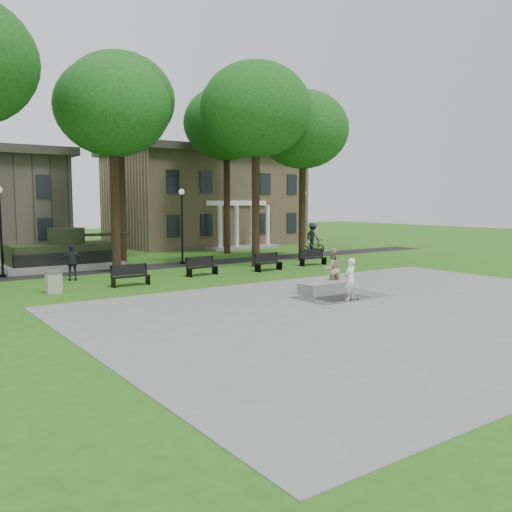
{
  "coord_description": "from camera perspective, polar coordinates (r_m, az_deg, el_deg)",
  "views": [
    {
      "loc": [
        -15.39,
        -18.19,
        3.96
      ],
      "look_at": [
        -0.79,
        2.41,
        1.4
      ],
      "focal_mm": 38.0,
      "sensor_mm": 36.0,
      "label": 1
    }
  ],
  "objects": [
    {
      "name": "lamp_mid",
      "position": [
        34.41,
        -7.8,
        3.79
      ],
      "size": [
        0.36,
        0.36,
        4.73
      ],
      "color": "black",
      "rests_on": "ground"
    },
    {
      "name": "puddle",
      "position": [
        22.55,
        9.02,
        -4.34
      ],
      "size": [
        2.2,
        1.2,
        0.0
      ],
      "primitive_type": "cube",
      "color": "black",
      "rests_on": "plaza"
    },
    {
      "name": "lamp_left",
      "position": [
        30.99,
        -25.31,
        3.08
      ],
      "size": [
        0.36,
        0.36,
        4.73
      ],
      "color": "black",
      "rests_on": "ground"
    },
    {
      "name": "lamp_right",
      "position": [
        40.02,
        5.03,
        4.1
      ],
      "size": [
        0.36,
        0.36,
        4.73
      ],
      "color": "black",
      "rests_on": "ground"
    },
    {
      "name": "building_right",
      "position": [
        50.97,
        -5.47,
        6.2
      ],
      "size": [
        17.0,
        12.0,
        8.6
      ],
      "color": "#9E8460",
      "rests_on": "ground"
    },
    {
      "name": "tank_monument",
      "position": [
        33.56,
        -19.71,
        0.14
      ],
      "size": [
        7.45,
        3.4,
        2.4
      ],
      "color": "gray",
      "rests_on": "ground"
    },
    {
      "name": "park_bench_3",
      "position": [
        33.77,
        5.95,
        -0.08
      ],
      "size": [
        1.83,
        0.64,
        1.0
      ],
      "rotation": [
        0.0,
        0.0,
        -0.06
      ],
      "color": "black",
      "rests_on": "ground"
    },
    {
      "name": "park_bench_1",
      "position": [
        29.08,
        -5.77,
        -1.03
      ],
      "size": [
        1.84,
        0.74,
        1.0
      ],
      "rotation": [
        0.0,
        0.0,
        0.12
      ],
      "color": "black",
      "rests_on": "ground"
    },
    {
      "name": "tree_5",
      "position": [
        41.42,
        -3.12,
        13.7
      ],
      "size": [
        6.4,
        6.4,
        12.44
      ],
      "color": "black",
      "rests_on": "ground"
    },
    {
      "name": "plaza",
      "position": [
        20.66,
        13.88,
        -5.41
      ],
      "size": [
        22.0,
        16.0,
        0.02
      ],
      "primitive_type": "cube",
      "color": "gray",
      "rests_on": "ground"
    },
    {
      "name": "tree_3",
      "position": [
        36.55,
        4.96,
        13.06
      ],
      "size": [
        6.0,
        6.0,
        11.19
      ],
      "color": "black",
      "rests_on": "ground"
    },
    {
      "name": "footpath",
      "position": [
        34.12,
        -8.25,
        -0.93
      ],
      "size": [
        44.0,
        2.6,
        0.01
      ],
      "primitive_type": "cube",
      "color": "black",
      "rests_on": "ground"
    },
    {
      "name": "trash_bin",
      "position": [
        24.95,
        -20.52,
        -2.59
      ],
      "size": [
        0.69,
        0.69,
        0.96
      ],
      "rotation": [
        0.0,
        0.0,
        -0.04
      ],
      "color": "#AA9C8C",
      "rests_on": "ground"
    },
    {
      "name": "concrete_block",
      "position": [
        23.64,
        7.14,
        -3.3
      ],
      "size": [
        2.23,
        1.08,
        0.45
      ],
      "primitive_type": "cube",
      "rotation": [
        0.0,
        0.0,
        0.04
      ],
      "color": "gray",
      "rests_on": "plaza"
    },
    {
      "name": "tree_2",
      "position": [
        33.14,
        -0.03,
        15.09
      ],
      "size": [
        6.6,
        6.6,
        12.16
      ],
      "color": "black",
      "rests_on": "ground"
    },
    {
      "name": "ground",
      "position": [
        24.16,
        4.86,
        -3.67
      ],
      "size": [
        120.0,
        120.0,
        0.0
      ],
      "primitive_type": "plane",
      "color": "#294F12",
      "rests_on": "ground"
    },
    {
      "name": "friend_watching",
      "position": [
        24.4,
        8.0,
        -1.37
      ],
      "size": [
        1.05,
        0.91,
        1.85
      ],
      "primitive_type": "imported",
      "rotation": [
        0.0,
        0.0,
        2.88
      ],
      "color": "tan",
      "rests_on": "plaza"
    },
    {
      "name": "pedestrian_walker",
      "position": [
        28.65,
        -18.82,
        -0.62
      ],
      "size": [
        1.16,
        0.72,
        1.84
      ],
      "primitive_type": "imported",
      "rotation": [
        0.0,
        0.0,
        -0.27
      ],
      "color": "#1E2329",
      "rests_on": "ground"
    },
    {
      "name": "tree_4",
      "position": [
        37.28,
        -14.25,
        15.55
      ],
      "size": [
        7.2,
        7.2,
        13.5
      ],
      "color": "black",
      "rests_on": "ground"
    },
    {
      "name": "skateboarder",
      "position": [
        21.94,
        9.88,
        -2.4
      ],
      "size": [
        0.68,
        0.52,
        1.69
      ],
      "primitive_type": "imported",
      "rotation": [
        0.0,
        0.0,
        3.34
      ],
      "color": "white",
      "rests_on": "plaza"
    },
    {
      "name": "tree_1",
      "position": [
        31.1,
        -14.84,
        14.84
      ],
      "size": [
        6.2,
        6.2,
        11.63
      ],
      "color": "black",
      "rests_on": "ground"
    },
    {
      "name": "cyclist",
      "position": [
        40.19,
        5.98,
        1.49
      ],
      "size": [
        2.22,
        1.26,
        2.38
      ],
      "rotation": [
        0.0,
        0.0,
        1.55
      ],
      "color": "black",
      "rests_on": "ground"
    },
    {
      "name": "park_bench_0",
      "position": [
        26.1,
        -13.13,
        -1.93
      ],
      "size": [
        1.8,
        0.53,
        1.0
      ],
      "rotation": [
        0.0,
        0.0,
        -0.01
      ],
      "color": "black",
      "rests_on": "ground"
    },
    {
      "name": "park_bench_2",
      "position": [
        30.92,
        1.25,
        -0.6
      ],
      "size": [
        1.84,
        0.75,
        1.0
      ],
      "rotation": [
        0.0,
        0.0,
        0.13
      ],
      "color": "black",
      "rests_on": "ground"
    },
    {
      "name": "skateboard",
      "position": [
        22.2,
        10.15,
        -4.44
      ],
      "size": [
        0.8,
        0.45,
        0.07
      ],
      "primitive_type": "cube",
      "rotation": [
        0.0,
        0.0,
        -0.35
      ],
      "color": "brown",
      "rests_on": "plaza"
    }
  ]
}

